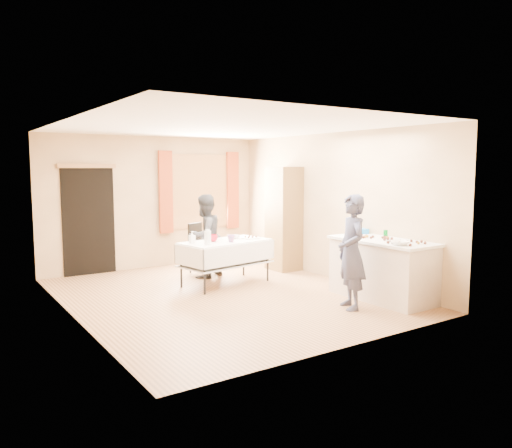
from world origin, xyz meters
TOP-DOWN VIEW (x-y plane):
  - floor at (0.00, 0.00)m, footprint 4.50×5.50m
  - ceiling at (0.00, 0.00)m, footprint 4.50×5.50m
  - wall_back at (0.00, 2.76)m, footprint 4.50×0.02m
  - wall_front at (0.00, -2.76)m, footprint 4.50×0.02m
  - wall_left at (-2.26, 0.00)m, footprint 0.02×5.50m
  - wall_right at (2.26, 0.00)m, footprint 0.02×5.50m
  - window_frame at (1.00, 2.72)m, footprint 1.32×0.06m
  - window_pane at (1.00, 2.71)m, footprint 1.20×0.02m
  - curtain_left at (0.22, 2.67)m, footprint 0.28×0.06m
  - curtain_right at (1.78, 2.67)m, footprint 0.28×0.06m
  - doorway at (-1.30, 2.73)m, footprint 0.95×0.04m
  - door_lintel at (-1.30, 2.70)m, footprint 1.05×0.06m
  - cabinet at (1.99, 1.09)m, footprint 0.50×0.60m
  - counter at (1.89, -1.53)m, footprint 0.78×1.64m
  - party_table at (0.41, 0.62)m, footprint 1.66×1.04m
  - chair at (0.53, 1.74)m, footprint 0.51×0.51m
  - girl at (1.13, -1.64)m, footprint 0.86×0.80m
  - woman at (0.37, 1.30)m, footprint 1.10×1.05m
  - soda_can at (2.06, -1.42)m, footprint 0.07×0.07m
  - mixing_bowl at (1.67, -2.04)m, footprint 0.33×0.33m
  - foam_block at (1.84, -0.95)m, footprint 0.17×0.14m
  - blue_basket at (2.07, -0.82)m, footprint 0.34×0.28m
  - pitcher at (-0.04, 0.44)m, footprint 0.13×0.13m
  - cup_red at (0.19, 0.66)m, footprint 0.21×0.21m
  - cup_rainbow at (0.41, 0.45)m, footprint 0.14×0.14m
  - small_bowl at (0.69, 0.80)m, footprint 0.23×0.23m
  - pastry_tray at (0.90, 0.60)m, footprint 0.29×0.22m
  - bottle at (-0.17, 0.72)m, footprint 0.11×0.11m
  - cake_balls at (1.86, -1.64)m, footprint 0.49×1.15m

SIDE VIEW (x-z plane):
  - floor at x=0.00m, z-range -0.02..0.00m
  - chair at x=0.53m, z-range -0.19..0.75m
  - party_table at x=0.41m, z-range 0.07..0.82m
  - counter at x=1.89m, z-range 0.00..0.91m
  - woman at x=0.37m, z-range 0.00..1.51m
  - pastry_tray at x=0.90m, z-range 0.75..0.77m
  - small_bowl at x=0.69m, z-range 0.75..0.81m
  - girl at x=1.13m, z-range 0.00..1.62m
  - cup_red at x=0.19m, z-range 0.75..0.87m
  - cup_rainbow at x=0.41m, z-range 0.75..0.87m
  - bottle at x=-0.17m, z-range 0.75..0.94m
  - pitcher at x=-0.04m, z-range 0.75..0.97m
  - cake_balls at x=1.86m, z-range 0.91..0.95m
  - mixing_bowl at x=1.67m, z-range 0.91..0.97m
  - foam_block at x=1.84m, z-range 0.91..0.99m
  - blue_basket at x=2.07m, z-range 0.91..0.99m
  - soda_can at x=2.06m, z-range 0.91..1.03m
  - doorway at x=-1.30m, z-range 0.00..2.00m
  - cabinet at x=1.99m, z-range 0.00..2.00m
  - wall_back at x=0.00m, z-range 0.00..2.60m
  - wall_front at x=0.00m, z-range 0.00..2.60m
  - wall_left at x=-2.26m, z-range 0.00..2.60m
  - wall_right at x=2.26m, z-range 0.00..2.60m
  - window_frame at x=1.00m, z-range 0.74..2.26m
  - window_pane at x=1.00m, z-range 0.80..2.20m
  - curtain_left at x=0.22m, z-range 0.67..2.33m
  - curtain_right at x=1.78m, z-range 0.67..2.33m
  - door_lintel at x=-1.30m, z-range 1.98..2.06m
  - ceiling at x=0.00m, z-range 2.60..2.62m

